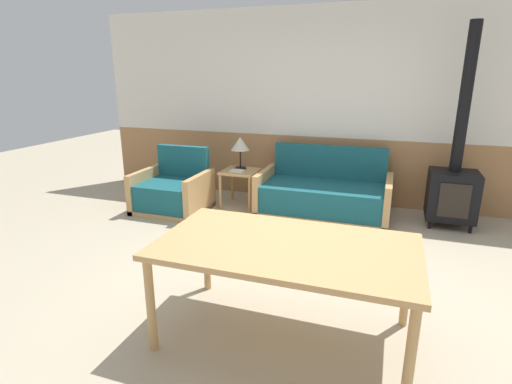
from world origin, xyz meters
The scene contains 9 objects.
ground_plane centered at (0.00, 0.00, 0.00)m, with size 16.00×16.00×0.00m, color #B2A58C.
wall_back centered at (0.00, 2.63, 1.35)m, with size 7.20×0.06×2.70m.
couch centered at (0.01, 2.03, 0.25)m, with size 1.71×0.87×0.86m.
armchair centered at (-1.96, 1.49, 0.25)m, with size 0.92×0.80×0.84m.
side_table centered at (-1.17, 1.98, 0.42)m, with size 0.49×0.49×0.51m.
table_lamp centered at (-1.20, 2.07, 0.86)m, with size 0.26×0.26×0.46m.
book_stack centered at (-1.17, 1.89, 0.52)m, with size 0.19×0.13×0.03m.
dining_table centered at (0.20, -0.68, 0.66)m, with size 1.74×0.97×0.72m.
wood_stove centered at (1.56, 2.10, 0.58)m, with size 0.56×0.50×2.38m.
Camera 1 is at (0.81, -3.08, 1.82)m, focal length 28.00 mm.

